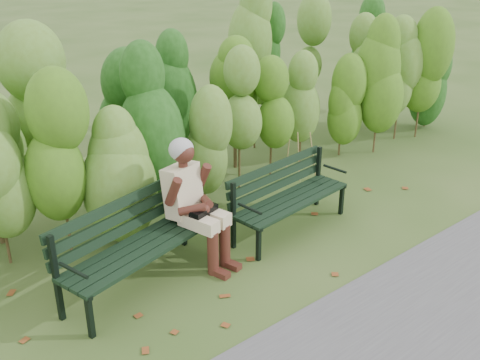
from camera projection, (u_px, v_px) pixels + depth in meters
ground at (261, 255)px, 5.94m from camera, size 80.00×80.00×0.00m
hedge_band at (160, 102)px, 6.74m from camera, size 11.04×1.67×2.42m
leaf_litter at (299, 255)px, 5.93m from camera, size 5.97×2.22×0.01m
bench_left at (134, 237)px, 5.29m from camera, size 1.76×0.93×0.84m
bench_right at (286, 192)px, 6.31m from camera, size 1.58×0.66×0.77m
seated_woman at (193, 196)px, 5.57m from camera, size 0.57×0.83×1.31m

